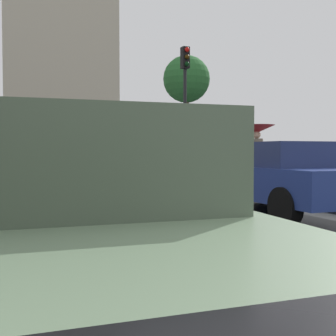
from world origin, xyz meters
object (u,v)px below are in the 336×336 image
at_px(car_silver_behind_camera, 133,163).
at_px(pedestrian_with_umbrella_near, 257,138).
at_px(car_blue_mid_road, 275,176).
at_px(traffic_light, 185,89).
at_px(car_green_far_lane, 69,223).
at_px(street_tree_near, 186,80).

bearing_deg(car_silver_behind_camera, pedestrian_with_umbrella_near, -64.83).
height_order(car_blue_mid_road, traffic_light, traffic_light).
bearing_deg(traffic_light, car_green_far_lane, -118.38).
relative_size(car_blue_mid_road, car_silver_behind_camera, 1.03).
relative_size(car_blue_mid_road, traffic_light, 0.86).
bearing_deg(car_green_far_lane, street_tree_near, -113.12).
height_order(car_blue_mid_road, car_green_far_lane, car_green_far_lane).
xyz_separation_m(traffic_light, street_tree_near, (2.56, 5.33, 1.28)).
bearing_deg(pedestrian_with_umbrella_near, car_blue_mid_road, -132.70).
distance_m(car_blue_mid_road, car_green_far_lane, 6.08).
bearing_deg(car_silver_behind_camera, street_tree_near, 48.86).
relative_size(car_green_far_lane, traffic_light, 1.00).
relative_size(car_blue_mid_road, street_tree_near, 0.69).
bearing_deg(car_green_far_lane, car_silver_behind_camera, -105.51).
relative_size(pedestrian_with_umbrella_near, traffic_light, 0.38).
bearing_deg(car_blue_mid_road, car_green_far_lane, -137.84).
xyz_separation_m(car_blue_mid_road, street_tree_near, (3.99, 12.44, 3.96)).
relative_size(pedestrian_with_umbrella_near, street_tree_near, 0.30).
bearing_deg(pedestrian_with_umbrella_near, car_silver_behind_camera, 99.03).
relative_size(car_green_far_lane, street_tree_near, 0.80).
xyz_separation_m(car_silver_behind_camera, pedestrian_with_umbrella_near, (2.01, -4.82, 0.80)).
height_order(car_green_far_lane, street_tree_near, street_tree_near).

